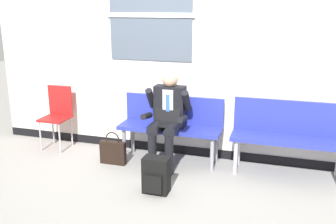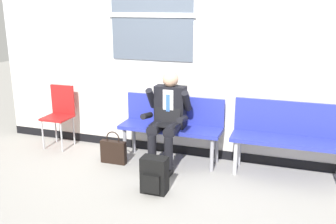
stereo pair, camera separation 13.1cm
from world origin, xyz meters
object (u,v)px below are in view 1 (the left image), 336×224
object	(u,v)px
bench_with_person	(171,122)
person_seated	(167,117)
backpack	(156,176)
folding_chair	(58,111)
bench_empty	(289,132)
handbag	(113,152)

from	to	relation	value
bench_with_person	person_seated	bearing A→B (deg)	-90.00
backpack	folding_chair	xyz separation A→B (m)	(-1.86, 0.97, 0.34)
bench_empty	person_seated	size ratio (longest dim) A/B	1.11
bench_empty	folding_chair	distance (m)	3.26
folding_chair	handbag	bearing A→B (deg)	-19.45
backpack	handbag	world-z (taller)	handbag
person_seated	folding_chair	distance (m)	1.76
handbag	folding_chair	bearing A→B (deg)	160.55
bench_with_person	folding_chair	size ratio (longest dim) A/B	1.50
person_seated	backpack	world-z (taller)	person_seated
folding_chair	backpack	bearing A→B (deg)	-27.42
bench_empty	handbag	size ratio (longest dim) A/B	3.07
bench_empty	handbag	xyz separation A→B (m)	(-2.21, -0.39, -0.38)
bench_empty	handbag	distance (m)	2.27
handbag	bench_with_person	bearing A→B (deg)	29.01
backpack	handbag	xyz separation A→B (m)	(-0.81, 0.59, -0.04)
bench_with_person	handbag	bearing A→B (deg)	-150.99
bench_with_person	backpack	xyz separation A→B (m)	(0.11, -0.98, -0.32)
person_seated	folding_chair	xyz separation A→B (m)	(-1.75, 0.18, -0.12)
bench_with_person	bench_empty	bearing A→B (deg)	0.18
handbag	bench_empty	bearing A→B (deg)	10.05
bench_with_person	folding_chair	xyz separation A→B (m)	(-1.75, -0.02, 0.02)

